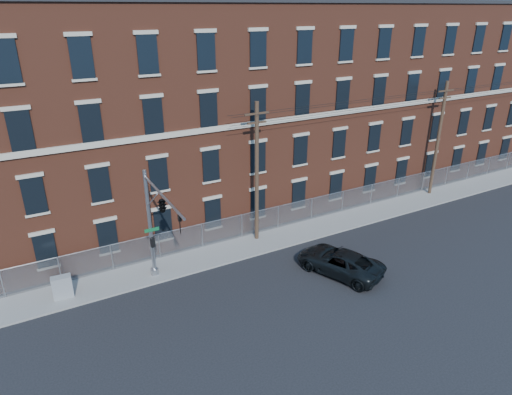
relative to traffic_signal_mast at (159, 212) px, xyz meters
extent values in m
plane|color=black|center=(6.00, -2.18, -5.39)|extent=(140.00, 140.00, 0.00)
cube|color=gray|center=(18.00, 2.82, -5.33)|extent=(65.00, 3.00, 0.12)
cube|color=brown|center=(18.00, 11.82, 2.61)|extent=(55.00, 14.00, 16.00)
cube|color=black|center=(18.00, 11.82, 10.76)|extent=(55.30, 14.30, 0.30)
cube|color=#B0A693|center=(18.00, 4.74, 2.91)|extent=(55.00, 0.18, 0.35)
cube|color=black|center=(-5.83, 4.76, -3.19)|extent=(1.20, 0.10, 2.20)
cube|color=black|center=(-5.83, 4.76, 0.41)|extent=(1.20, 0.10, 2.20)
cube|color=black|center=(-5.83, 4.76, 4.21)|extent=(1.20, 0.10, 2.20)
cube|color=black|center=(-5.83, 4.76, 7.81)|extent=(1.20, 0.10, 2.20)
cube|color=black|center=(-2.17, 4.76, -3.19)|extent=(1.20, 0.10, 2.20)
cube|color=black|center=(-2.17, 4.76, 0.41)|extent=(1.20, 0.10, 2.20)
cube|color=black|center=(-2.17, 4.76, 4.21)|extent=(1.20, 0.10, 2.20)
cube|color=black|center=(-2.17, 4.76, 7.81)|extent=(1.20, 0.10, 2.20)
cube|color=black|center=(1.50, 4.76, -3.19)|extent=(1.20, 0.10, 2.20)
cube|color=black|center=(1.50, 4.76, 0.41)|extent=(1.20, 0.10, 2.20)
cube|color=black|center=(1.50, 4.76, 4.21)|extent=(1.20, 0.10, 2.20)
cube|color=black|center=(1.50, 4.76, 7.81)|extent=(1.20, 0.10, 2.20)
cube|color=black|center=(5.17, 4.76, -3.19)|extent=(1.20, 0.10, 2.20)
cube|color=black|center=(5.17, 4.76, 0.41)|extent=(1.20, 0.10, 2.20)
cube|color=black|center=(5.17, 4.76, 4.21)|extent=(1.20, 0.10, 2.20)
cube|color=black|center=(5.17, 4.76, 7.81)|extent=(1.20, 0.10, 2.20)
cube|color=black|center=(8.83, 4.76, -3.19)|extent=(1.20, 0.10, 2.20)
cube|color=black|center=(8.83, 4.76, 0.41)|extent=(1.20, 0.10, 2.20)
cube|color=black|center=(8.83, 4.76, 4.21)|extent=(1.20, 0.10, 2.20)
cube|color=black|center=(8.83, 4.76, 7.81)|extent=(1.20, 0.10, 2.20)
cube|color=black|center=(12.50, 4.76, -3.19)|extent=(1.20, 0.10, 2.20)
cube|color=black|center=(12.50, 4.76, 0.41)|extent=(1.20, 0.10, 2.20)
cube|color=black|center=(12.50, 4.76, 4.21)|extent=(1.20, 0.10, 2.20)
cube|color=black|center=(12.50, 4.76, 7.81)|extent=(1.20, 0.10, 2.20)
cube|color=black|center=(16.17, 4.76, -3.19)|extent=(1.20, 0.10, 2.20)
cube|color=black|center=(16.17, 4.76, 0.41)|extent=(1.20, 0.10, 2.20)
cube|color=black|center=(16.17, 4.76, 4.21)|extent=(1.20, 0.10, 2.20)
cube|color=black|center=(16.17, 4.76, 7.81)|extent=(1.20, 0.10, 2.20)
cube|color=black|center=(19.83, 4.76, -3.19)|extent=(1.20, 0.10, 2.20)
cube|color=black|center=(19.83, 4.76, 0.41)|extent=(1.20, 0.10, 2.20)
cube|color=black|center=(19.83, 4.76, 4.21)|extent=(1.20, 0.10, 2.20)
cube|color=black|center=(19.83, 4.76, 7.81)|extent=(1.20, 0.10, 2.20)
cube|color=black|center=(23.50, 4.76, -3.19)|extent=(1.20, 0.10, 2.20)
cube|color=black|center=(23.50, 4.76, 0.41)|extent=(1.20, 0.10, 2.20)
cube|color=black|center=(23.50, 4.76, 4.21)|extent=(1.20, 0.10, 2.20)
cube|color=black|center=(23.50, 4.76, 7.81)|extent=(1.20, 0.10, 2.20)
cube|color=black|center=(27.17, 4.76, -3.19)|extent=(1.20, 0.10, 2.20)
cube|color=black|center=(27.17, 4.76, 0.41)|extent=(1.20, 0.10, 2.20)
cube|color=black|center=(27.17, 4.76, 4.21)|extent=(1.20, 0.10, 2.20)
cube|color=black|center=(27.17, 4.76, 7.81)|extent=(1.20, 0.10, 2.20)
cube|color=black|center=(30.83, 4.76, -3.19)|extent=(1.20, 0.10, 2.20)
cube|color=black|center=(30.83, 4.76, 0.41)|extent=(1.20, 0.10, 2.20)
cube|color=black|center=(30.83, 4.76, 4.21)|extent=(1.20, 0.10, 2.20)
cube|color=black|center=(30.83, 4.76, 7.81)|extent=(1.20, 0.10, 2.20)
cube|color=black|center=(34.50, 4.76, -3.19)|extent=(1.20, 0.10, 2.20)
cube|color=black|center=(34.50, 4.76, 0.41)|extent=(1.20, 0.10, 2.20)
cube|color=black|center=(34.50, 4.76, 4.21)|extent=(1.20, 0.10, 2.20)
cube|color=black|center=(34.50, 4.76, 7.81)|extent=(1.20, 0.10, 2.20)
cube|color=black|center=(38.17, 4.76, -3.19)|extent=(1.20, 0.10, 2.20)
cube|color=black|center=(38.17, 4.76, 0.41)|extent=(1.20, 0.10, 2.20)
cube|color=#A5A8AD|center=(18.00, 4.12, -4.37)|extent=(59.00, 0.02, 1.80)
cylinder|color=#9EA0A5|center=(18.00, 4.12, -3.47)|extent=(59.00, 0.04, 0.04)
cylinder|color=#9EA0A5|center=(-8.39, 4.12, -4.37)|extent=(0.06, 0.06, 1.85)
cylinder|color=#9EA0A5|center=(-5.29, 4.12, -4.37)|extent=(0.06, 0.06, 1.85)
cylinder|color=#9EA0A5|center=(-2.18, 4.12, -4.37)|extent=(0.06, 0.06, 1.85)
cylinder|color=#9EA0A5|center=(0.92, 4.12, -4.37)|extent=(0.06, 0.06, 1.85)
cylinder|color=#9EA0A5|center=(4.03, 4.12, -4.37)|extent=(0.06, 0.06, 1.85)
cylinder|color=#9EA0A5|center=(7.13, 4.12, -4.37)|extent=(0.06, 0.06, 1.85)
cylinder|color=#9EA0A5|center=(10.24, 4.12, -4.37)|extent=(0.06, 0.06, 1.85)
cylinder|color=#9EA0A5|center=(13.34, 4.12, -4.37)|extent=(0.06, 0.06, 1.85)
cylinder|color=#9EA0A5|center=(16.45, 4.12, -4.37)|extent=(0.06, 0.06, 1.85)
cylinder|color=#9EA0A5|center=(19.55, 4.12, -4.37)|extent=(0.06, 0.06, 1.85)
cylinder|color=#9EA0A5|center=(22.66, 4.12, -4.37)|extent=(0.06, 0.06, 1.85)
cylinder|color=#9EA0A5|center=(25.76, 4.12, -4.37)|extent=(0.06, 0.06, 1.85)
cylinder|color=#9EA0A5|center=(28.87, 4.12, -4.37)|extent=(0.06, 0.06, 1.85)
cylinder|color=#9EA0A5|center=(31.97, 4.12, -4.37)|extent=(0.06, 0.06, 1.85)
cylinder|color=#9EA0A5|center=(35.08, 4.12, -4.37)|extent=(0.06, 0.06, 1.85)
cylinder|color=#9EA0A5|center=(38.18, 4.12, -4.37)|extent=(0.06, 0.06, 1.85)
cylinder|color=#9EA0A5|center=(0.00, 2.32, -1.77)|extent=(0.22, 0.22, 7.00)
cylinder|color=#9EA0A5|center=(0.00, 2.32, -5.07)|extent=(0.50, 0.50, 0.40)
cylinder|color=#9EA0A5|center=(0.00, -0.93, 1.33)|extent=(0.14, 6.50, 0.14)
cylinder|color=#9EA0A5|center=(0.00, 1.12, 0.33)|extent=(0.08, 2.18, 1.56)
cube|color=#0C592D|center=(0.05, 2.17, -2.07)|extent=(0.90, 0.03, 0.22)
cube|color=black|center=(0.00, 2.07, -2.87)|extent=(0.25, 0.25, 0.60)
imported|color=black|center=(0.00, -3.48, 0.78)|extent=(0.16, 0.20, 1.00)
imported|color=black|center=(0.00, -0.68, 0.78)|extent=(0.53, 2.48, 1.00)
cylinder|color=#402D20|center=(8.00, 3.42, -0.27)|extent=(0.28, 0.28, 10.00)
cube|color=#402D20|center=(8.00, 3.42, 3.93)|extent=(1.80, 0.12, 0.12)
cube|color=#402D20|center=(8.00, 3.42, 3.33)|extent=(1.40, 0.12, 0.12)
cylinder|color=#402D20|center=(26.00, 3.42, -0.27)|extent=(0.28, 0.28, 10.00)
cube|color=#402D20|center=(26.00, 3.42, 3.93)|extent=(1.80, 0.12, 0.12)
cube|color=#402D20|center=(26.00, 3.42, 3.33)|extent=(1.40, 0.12, 0.12)
cylinder|color=black|center=(26.00, 3.12, 3.93)|extent=(40.00, 0.02, 0.02)
cylinder|color=black|center=(26.00, 3.72, 3.93)|extent=(40.00, 0.02, 0.02)
cylinder|color=black|center=(26.00, 3.42, 3.33)|extent=(40.00, 0.02, 0.02)
imported|color=black|center=(10.49, -3.01, -4.61)|extent=(4.48, 6.15, 1.55)
cube|color=gray|center=(-5.39, 2.48, -4.58)|extent=(1.13, 0.62, 1.37)
camera|label=1|loc=(-6.08, -22.07, 10.36)|focal=31.49mm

